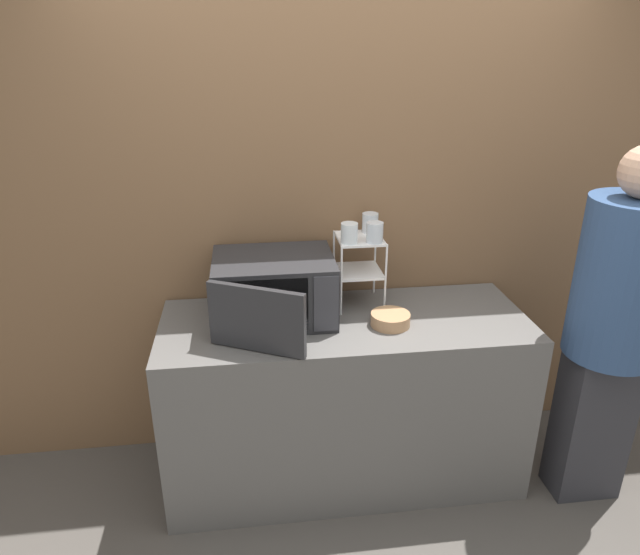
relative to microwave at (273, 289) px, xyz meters
The scene contains 10 objects.
ground_plane 1.18m from the microwave, 50.43° to the right, with size 12.00×12.00×0.00m, color #4C4742.
wall_back 0.52m from the microwave, 42.78° to the left, with size 8.00×0.06×2.60m.
counter 0.69m from the microwave, 11.40° to the right, with size 1.77×0.68×0.90m.
microwave is the anchor object (origin of this frame).
dish_rack 0.46m from the microwave, 14.43° to the left, with size 0.23×0.25×0.35m.
glass_front_left 0.45m from the microwave, ahead, with size 0.08×0.08×0.10m.
glass_back_right 0.59m from the microwave, 20.56° to the left, with size 0.08×0.08×0.10m.
glass_front_right 0.55m from the microwave, ahead, with size 0.08×0.08×0.10m.
bowl 0.57m from the microwave, 15.35° to the right, with size 0.19×0.19×0.06m.
person 1.57m from the microwave, 13.29° to the right, with size 0.41×0.41×1.75m.
Camera 1 is at (-0.44, -2.07, 2.14)m, focal length 32.00 mm.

